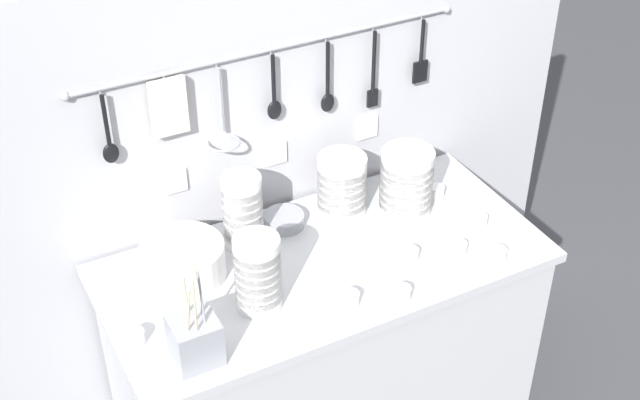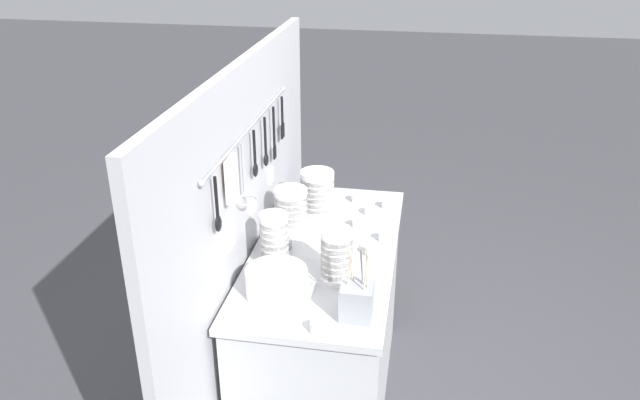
% 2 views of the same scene
% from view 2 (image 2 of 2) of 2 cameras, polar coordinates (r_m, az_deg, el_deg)
% --- Properties ---
extents(ground_plane, '(20.00, 20.00, 0.00)m').
position_cam_2_polar(ground_plane, '(3.20, 0.41, -17.85)').
color(ground_plane, '#424247').
extents(counter, '(1.27, 0.60, 0.86)m').
position_cam_2_polar(counter, '(2.92, 0.44, -11.70)').
color(counter, '#B7BABC').
rests_on(counter, ground).
extents(back_wall, '(2.07, 0.11, 1.65)m').
position_cam_2_polar(back_wall, '(2.77, -6.44, -4.28)').
color(back_wall, '#B2B2B7').
rests_on(back_wall, ground).
extents(bowl_stack_short_front, '(0.12, 0.12, 0.23)m').
position_cam_2_polar(bowl_stack_short_front, '(2.52, -4.20, -3.64)').
color(bowl_stack_short_front, white).
rests_on(bowl_stack_short_front, counter).
extents(bowl_stack_tall_left, '(0.12, 0.12, 0.22)m').
position_cam_2_polar(bowl_stack_tall_left, '(2.41, 1.52, -5.09)').
color(bowl_stack_tall_left, white).
rests_on(bowl_stack_tall_left, counter).
extents(bowl_stack_wide_centre, '(0.15, 0.15, 0.19)m').
position_cam_2_polar(bowl_stack_wide_centre, '(2.81, -2.67, -0.80)').
color(bowl_stack_wide_centre, white).
rests_on(bowl_stack_wide_centre, counter).
extents(bowl_stack_nested_right, '(0.16, 0.16, 0.21)m').
position_cam_2_polar(bowl_stack_nested_right, '(2.94, -0.26, 0.69)').
color(bowl_stack_nested_right, white).
rests_on(bowl_stack_nested_right, counter).
extents(plate_stack, '(0.23, 0.23, 0.10)m').
position_cam_2_polar(plate_stack, '(2.37, -3.99, -7.50)').
color(plate_stack, white).
rests_on(plate_stack, counter).
extents(steel_mixing_bowl, '(0.12, 0.12, 0.04)m').
position_cam_2_polar(steel_mixing_bowl, '(2.69, -3.86, -3.98)').
color(steel_mixing_bowl, '#93969E').
rests_on(steel_mixing_bowl, counter).
extents(cutlery_caddy, '(0.12, 0.12, 0.28)m').
position_cam_2_polar(cutlery_caddy, '(2.24, 3.38, -9.14)').
color(cutlery_caddy, '#93969E').
rests_on(cutlery_caddy, counter).
extents(cup_centre, '(0.05, 0.05, 0.04)m').
position_cam_2_polar(cup_centre, '(2.19, -0.27, -11.57)').
color(cup_centre, white).
rests_on(cup_centre, counter).
extents(cup_mid_row, '(0.05, 0.05, 0.04)m').
position_cam_2_polar(cup_mid_row, '(3.04, 6.13, -0.40)').
color(cup_mid_row, white).
rests_on(cup_mid_row, counter).
extents(cup_by_caddy, '(0.05, 0.05, 0.04)m').
position_cam_2_polar(cup_by_caddy, '(3.09, -0.12, 0.20)').
color(cup_by_caddy, white).
rests_on(cup_by_caddy, counter).
extents(cup_front_left, '(0.05, 0.05, 0.04)m').
position_cam_2_polar(cup_front_left, '(2.97, 4.55, -0.99)').
color(cup_front_left, white).
rests_on(cup_front_left, counter).
extents(cup_back_left, '(0.05, 0.05, 0.04)m').
position_cam_2_polar(cup_back_left, '(2.85, 3.45, -2.15)').
color(cup_back_left, white).
rests_on(cup_back_left, counter).
extents(cup_front_right, '(0.05, 0.05, 0.04)m').
position_cam_2_polar(cup_front_right, '(2.75, 5.88, -3.37)').
color(cup_front_right, white).
rests_on(cup_front_right, counter).
extents(cup_edge_near, '(0.05, 0.05, 0.04)m').
position_cam_2_polar(cup_edge_near, '(3.09, 3.34, 0.17)').
color(cup_edge_near, white).
rests_on(cup_edge_near, counter).
extents(cup_back_right, '(0.05, 0.05, 0.04)m').
position_cam_2_polar(cup_back_right, '(2.63, 4.63, -4.67)').
color(cup_back_right, white).
rests_on(cup_back_right, counter).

